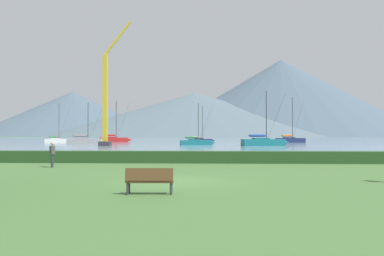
% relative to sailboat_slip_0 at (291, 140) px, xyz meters
% --- Properties ---
extents(ground_plane, '(1000.00, 1000.00, 0.00)m').
position_rel_sailboat_slip_0_xyz_m(ground_plane, '(-22.45, -80.03, -0.71)').
color(ground_plane, '#477038').
extents(harbor_water, '(320.00, 246.00, 0.00)m').
position_rel_sailboat_slip_0_xyz_m(harbor_water, '(-22.45, 56.97, -0.70)').
color(harbor_water, gray).
rests_on(harbor_water, ground_plane).
extents(hedge_line, '(80.00, 1.20, 0.88)m').
position_rel_sailboat_slip_0_xyz_m(hedge_line, '(-22.45, -69.03, -0.27)').
color(hedge_line, '#284C23').
rests_on(hedge_line, ground_plane).
extents(sailboat_slip_0, '(8.46, 4.81, 11.51)m').
position_rel_sailboat_slip_0_xyz_m(sailboat_slip_0, '(0.00, 0.00, 0.00)').
color(sailboat_slip_0, navy).
rests_on(sailboat_slip_0, harbor_water).
extents(sailboat_slip_1, '(9.14, 4.03, 10.15)m').
position_rel_sailboat_slip_0_xyz_m(sailboat_slip_1, '(-10.73, -26.78, 0.03)').
color(sailboat_slip_1, '#19707A').
rests_on(sailboat_slip_1, harbor_water).
extents(sailboat_slip_3, '(6.78, 3.83, 10.03)m').
position_rel_sailboat_slip_0_xyz_m(sailboat_slip_3, '(-59.91, -0.88, -0.13)').
color(sailboat_slip_3, white).
rests_on(sailboat_slip_3, harbor_water).
extents(sailboat_slip_4, '(8.53, 3.35, 8.94)m').
position_rel_sailboat_slip_0_xyz_m(sailboat_slip_4, '(-47.41, -16.40, -0.02)').
color(sailboat_slip_4, '#9E9EA3').
rests_on(sailboat_slip_4, harbor_water).
extents(sailboat_slip_5, '(8.97, 4.47, 11.30)m').
position_rel_sailboat_slip_0_xyz_m(sailboat_slip_5, '(-46.55, 5.08, 0.03)').
color(sailboat_slip_5, red).
rests_on(sailboat_slip_5, harbor_water).
extents(sailboat_slip_8, '(6.87, 2.83, 9.45)m').
position_rel_sailboat_slip_0_xyz_m(sailboat_slip_8, '(-22.83, -0.64, -0.14)').
color(sailboat_slip_8, navy).
rests_on(sailboat_slip_8, harbor_water).
extents(sailboat_slip_9, '(7.15, 3.10, 8.34)m').
position_rel_sailboat_slip_0_xyz_m(sailboat_slip_9, '(-23.33, -22.14, -0.13)').
color(sailboat_slip_9, '#19707A').
rests_on(sailboat_slip_9, harbor_water).
extents(park_bench_near_path, '(1.71, 0.53, 0.95)m').
position_rel_sailboat_slip_0_xyz_m(park_bench_near_path, '(-23.00, -83.92, -0.17)').
color(park_bench_near_path, brown).
rests_on(park_bench_near_path, ground_plane).
extents(person_seated_viewer, '(0.36, 0.55, 1.65)m').
position_rel_sailboat_slip_0_xyz_m(person_seated_viewer, '(-30.99, -73.24, 0.27)').
color(person_seated_viewer, '#2D3347').
rests_on(person_seated_viewer, ground_plane).
extents(dock_crane, '(5.74, 2.00, 22.82)m').
position_rel_sailboat_slip_0_xyz_m(dock_crane, '(-39.61, -28.76, 6.94)').
color(dock_crane, '#333338').
rests_on(dock_crane, ground_plane).
extents(distant_hill_west_ridge, '(274.24, 274.24, 41.68)m').
position_rel_sailboat_slip_0_xyz_m(distant_hill_west_ridge, '(-33.24, 265.59, 20.13)').
color(distant_hill_west_ridge, slate).
rests_on(distant_hill_west_ridge, ground_plane).
extents(distant_hill_central_peak, '(226.52, 226.52, 36.02)m').
position_rel_sailboat_slip_0_xyz_m(distant_hill_central_peak, '(-43.13, 267.93, 17.30)').
color(distant_hill_central_peak, '#4C6070').
rests_on(distant_hill_central_peak, ground_plane).
extents(distant_hill_east_ridge, '(269.71, 269.71, 79.71)m').
position_rel_sailboat_slip_0_xyz_m(distant_hill_east_ridge, '(54.93, 301.22, 39.15)').
color(distant_hill_east_ridge, '#4C6070').
rests_on(distant_hill_east_ridge, ground_plane).
extents(distant_hill_far_shoulder, '(205.46, 205.46, 49.47)m').
position_rel_sailboat_slip_0_xyz_m(distant_hill_far_shoulder, '(-171.35, 318.39, 24.03)').
color(distant_hill_far_shoulder, '#4C6070').
rests_on(distant_hill_far_shoulder, ground_plane).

